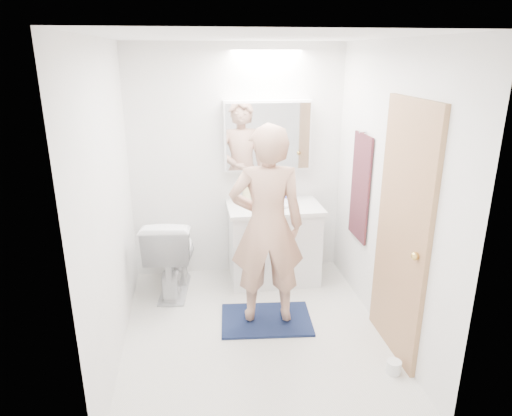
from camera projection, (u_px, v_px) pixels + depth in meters
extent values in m
plane|color=silver|center=(254.00, 332.00, 3.96)|extent=(2.50, 2.50, 0.00)
plane|color=white|center=(254.00, 37.00, 3.18)|extent=(2.50, 2.50, 0.00)
plane|color=white|center=(237.00, 164.00, 4.74)|extent=(2.50, 0.00, 2.50)
plane|color=white|center=(288.00, 272.00, 2.40)|extent=(2.50, 0.00, 2.50)
plane|color=white|center=(109.00, 207.00, 3.42)|extent=(0.00, 2.50, 2.50)
plane|color=white|center=(388.00, 194.00, 3.72)|extent=(0.00, 2.50, 2.50)
cube|color=white|center=(274.00, 245.00, 4.78)|extent=(0.90, 0.55, 0.78)
cube|color=white|center=(274.00, 207.00, 4.65)|extent=(0.95, 0.58, 0.04)
cylinder|color=white|center=(274.00, 203.00, 4.67)|extent=(0.36, 0.36, 0.03)
cylinder|color=#B7B7BB|center=(271.00, 192.00, 4.82)|extent=(0.02, 0.02, 0.16)
cube|color=white|center=(267.00, 136.00, 4.62)|extent=(0.88, 0.14, 0.70)
cube|color=silver|center=(268.00, 137.00, 4.54)|extent=(0.84, 0.01, 0.66)
imported|color=white|center=(172.00, 254.00, 4.53)|extent=(0.54, 0.84, 0.81)
cube|color=#131E3C|center=(266.00, 320.00, 4.12)|extent=(0.84, 0.62, 0.02)
imported|color=tan|center=(267.00, 226.00, 3.83)|extent=(0.66, 0.47, 1.73)
cube|color=#A57F52|center=(402.00, 233.00, 3.46)|extent=(0.04, 0.80, 2.00)
sphere|color=gold|center=(415.00, 256.00, 3.19)|extent=(0.06, 0.06, 0.06)
cube|color=#101133|center=(360.00, 188.00, 4.27)|extent=(0.02, 0.42, 1.00)
cylinder|color=silver|center=(363.00, 132.00, 4.10)|extent=(0.07, 0.02, 0.02)
imported|color=#D0CB86|center=(247.00, 191.00, 4.71)|extent=(0.11, 0.11, 0.25)
imported|color=#5C85C6|center=(258.00, 192.00, 4.76)|extent=(0.12, 0.12, 0.19)
imported|color=#3D41B7|center=(287.00, 196.00, 4.80)|extent=(0.11, 0.11, 0.09)
cylinder|color=silver|center=(394.00, 367.00, 3.44)|extent=(0.11, 0.11, 0.10)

